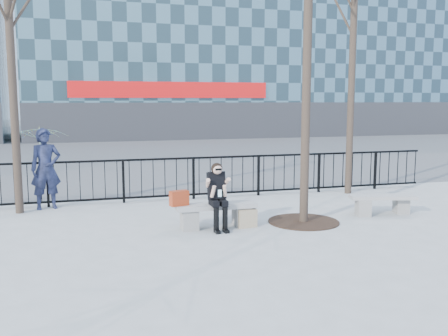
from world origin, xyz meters
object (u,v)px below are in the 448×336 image
object	(u,v)px
bench_main	(216,213)
standing_man	(46,169)
bench_second	(382,203)
seated_woman	(218,196)

from	to	relation	value
bench_main	standing_man	distance (m)	4.46
bench_second	standing_man	size ratio (longest dim) A/B	0.77
bench_second	seated_woman	xyz separation A→B (m)	(-3.93, -0.25, 0.40)
seated_woman	standing_man	size ratio (longest dim) A/B	0.70
seated_woman	standing_man	xyz separation A→B (m)	(-3.41, 2.96, 0.29)
bench_second	standing_man	distance (m)	7.86
bench_main	seated_woman	xyz separation A→B (m)	(0.00, -0.16, 0.37)
bench_main	seated_woman	bearing A→B (deg)	-90.00
bench_main	standing_man	bearing A→B (deg)	140.62
bench_second	seated_woman	bearing A→B (deg)	-162.10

